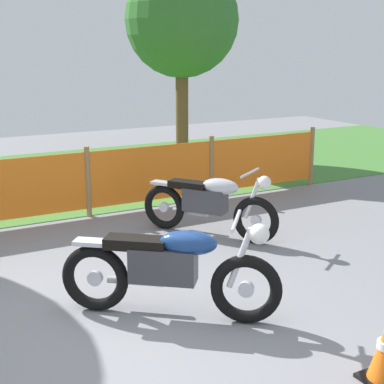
# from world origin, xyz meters

# --- Properties ---
(ground) EXTENTS (24.00, 24.00, 0.02)m
(ground) POSITION_xyz_m (0.00, 0.00, -0.01)
(ground) COLOR gray
(barrier_fence) EXTENTS (10.57, 0.08, 1.05)m
(barrier_fence) POSITION_xyz_m (0.00, 3.59, 0.54)
(barrier_fence) COLOR #997547
(barrier_fence) RESTS_ON ground
(tree_near_left) EXTENTS (2.45, 2.45, 4.22)m
(tree_near_left) POSITION_xyz_m (4.41, 7.02, 2.97)
(tree_near_left) COLOR brown
(tree_near_left) RESTS_ON ground
(motorcycle_lead) EXTENTS (1.69, 1.40, 0.99)m
(motorcycle_lead) POSITION_xyz_m (0.64, 0.08, 0.48)
(motorcycle_lead) COLOR black
(motorcycle_lead) RESTS_ON ground
(motorcycle_trailing) EXTENTS (1.19, 1.69, 0.93)m
(motorcycle_trailing) POSITION_xyz_m (2.15, 1.96, 0.45)
(motorcycle_trailing) COLOR black
(motorcycle_trailing) RESTS_ON ground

